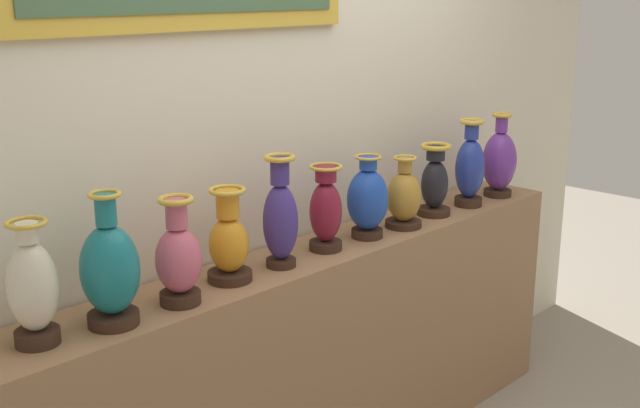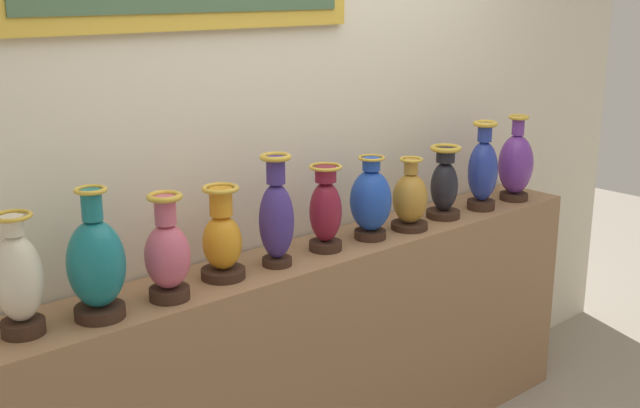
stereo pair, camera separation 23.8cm
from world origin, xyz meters
name	(u,v)px [view 1 (the left image)]	position (x,y,z in m)	size (l,w,h in m)	color
display_shelf	(320,365)	(0.00, 0.00, 0.50)	(2.88, 0.35, 1.01)	#99704C
back_wall	(276,104)	(-0.01, 0.23, 1.56)	(4.82, 0.14, 3.09)	beige
vase_ivory	(33,289)	(-1.19, -0.01, 1.18)	(0.15, 0.15, 0.38)	#382319
vase_teal	(110,271)	(-0.96, -0.05, 1.18)	(0.18, 0.18, 0.42)	#382319
vase_rose	(179,259)	(-0.72, -0.06, 1.16)	(0.15, 0.15, 0.36)	#382319
vase_amber	(229,242)	(-0.47, -0.01, 1.15)	(0.16, 0.16, 0.34)	#382319
vase_indigo	(280,218)	(-0.24, -0.03, 1.19)	(0.13, 0.13, 0.42)	#382319
vase_burgundy	(326,211)	(0.01, -0.02, 1.17)	(0.13, 0.13, 0.34)	#382319
vase_sapphire	(368,200)	(0.25, -0.03, 1.17)	(0.17, 0.17, 0.35)	#382319
vase_ochre	(404,198)	(0.47, -0.05, 1.14)	(0.16, 0.16, 0.31)	#382319
vase_onyx	(435,182)	(0.71, -0.03, 1.16)	(0.15, 0.15, 0.33)	#382319
vase_cobalt	(470,168)	(0.95, -0.06, 1.19)	(0.14, 0.14, 0.41)	#382319
vase_violet	(499,161)	(1.21, -0.06, 1.18)	(0.17, 0.17, 0.41)	#382319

